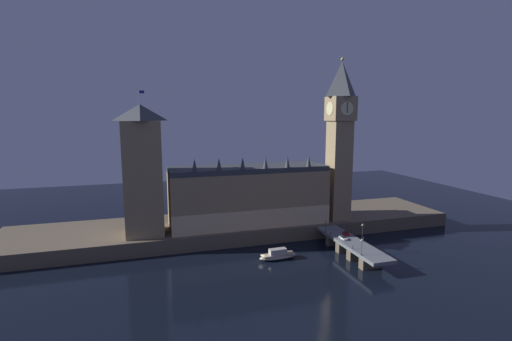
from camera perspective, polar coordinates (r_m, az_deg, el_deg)
ground_plane at (r=156.03m, az=0.87°, el=-13.77°), size 400.00×400.00×0.00m
embankment at (r=190.26m, az=-2.74°, el=-8.54°), size 220.00×42.00×6.66m
parliament_hall at (r=180.05m, az=-1.16°, el=-3.80°), size 75.43×23.22×33.90m
clock_tower at (r=188.68m, az=12.77°, el=5.23°), size 12.23×12.34×79.84m
victoria_tower at (r=168.68m, az=-17.05°, el=0.02°), size 16.39×16.39×63.11m
bridge at (r=165.58m, az=14.52°, el=-11.20°), size 10.15×46.00×6.14m
car_northbound_lead at (r=166.35m, az=13.28°, el=-10.07°), size 1.95×4.60×1.35m
car_southbound_trail at (r=172.84m, az=13.69°, el=-9.37°), size 1.85×4.02×1.37m
pedestrian_near_rail at (r=156.02m, az=14.67°, el=-11.28°), size 0.38×0.38×1.75m
pedestrian_mid_walk at (r=165.57m, az=16.21°, el=-10.16°), size 0.38×0.38×1.83m
pedestrian_far_rail at (r=171.02m, az=11.44°, el=-9.41°), size 0.38×0.38×1.63m
street_lamp_near at (r=149.39m, az=15.96°, el=-10.98°), size 1.34×0.60×6.44m
street_lamp_mid at (r=166.00m, az=16.06°, el=-8.81°), size 1.34×0.60×7.28m
street_lamp_far at (r=173.49m, az=10.67°, el=-7.97°), size 1.34×0.60×6.71m
boat_upstream at (r=157.62m, az=3.37°, el=-12.91°), size 16.25×5.33×4.49m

